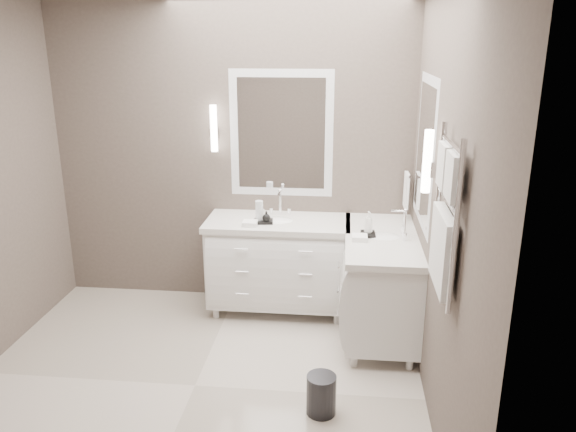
# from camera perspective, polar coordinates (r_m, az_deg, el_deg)

# --- Properties ---
(floor) EXTENTS (3.20, 3.00, 0.01)m
(floor) POSITION_cam_1_polar(r_m,az_deg,el_deg) (4.20, -9.42, -16.68)
(floor) COLOR beige
(floor) RESTS_ON ground
(wall_back) EXTENTS (3.20, 0.01, 2.70)m
(wall_back) POSITION_cam_1_polar(r_m,az_deg,el_deg) (5.04, -5.78, 6.15)
(wall_back) COLOR #524842
(wall_back) RESTS_ON floor
(wall_front) EXTENTS (3.20, 0.01, 2.70)m
(wall_front) POSITION_cam_1_polar(r_m,az_deg,el_deg) (2.31, -20.87, -9.10)
(wall_front) COLOR #524842
(wall_front) RESTS_ON floor
(wall_right) EXTENTS (0.01, 3.00, 2.70)m
(wall_right) POSITION_cam_1_polar(r_m,az_deg,el_deg) (3.53, 15.43, 0.61)
(wall_right) COLOR #524842
(wall_right) RESTS_ON floor
(vanity_back) EXTENTS (1.24, 0.59, 0.97)m
(vanity_back) POSITION_cam_1_polar(r_m,az_deg,el_deg) (4.95, -0.99, -4.43)
(vanity_back) COLOR white
(vanity_back) RESTS_ON floor
(vanity_right) EXTENTS (0.59, 1.24, 0.97)m
(vanity_right) POSITION_cam_1_polar(r_m,az_deg,el_deg) (4.63, 9.40, -6.29)
(vanity_right) COLOR white
(vanity_right) RESTS_ON floor
(mirror_back) EXTENTS (0.90, 0.02, 1.10)m
(mirror_back) POSITION_cam_1_polar(r_m,az_deg,el_deg) (4.92, -0.69, 8.32)
(mirror_back) COLOR white
(mirror_back) RESTS_ON wall_back
(mirror_right) EXTENTS (0.02, 0.90, 1.10)m
(mirror_right) POSITION_cam_1_polar(r_m,az_deg,el_deg) (4.25, 13.75, 6.35)
(mirror_right) COLOR white
(mirror_right) RESTS_ON wall_right
(sconce_back) EXTENTS (0.06, 0.06, 0.40)m
(sconce_back) POSITION_cam_1_polar(r_m,az_deg,el_deg) (4.95, -7.55, 8.73)
(sconce_back) COLOR white
(sconce_back) RESTS_ON wall_back
(sconce_right) EXTENTS (0.06, 0.06, 0.40)m
(sconce_right) POSITION_cam_1_polar(r_m,az_deg,el_deg) (3.67, 13.97, 5.28)
(sconce_right) COLOR white
(sconce_right) RESTS_ON wall_right
(towel_bar_corner) EXTENTS (0.03, 0.22, 0.30)m
(towel_bar_corner) POSITION_cam_1_polar(r_m,az_deg,el_deg) (4.88, 11.94, 2.65)
(towel_bar_corner) COLOR white
(towel_bar_corner) RESTS_ON wall_right
(towel_ladder) EXTENTS (0.06, 0.58, 0.90)m
(towel_ladder) POSITION_cam_1_polar(r_m,az_deg,el_deg) (3.13, 15.64, -0.74)
(towel_ladder) COLOR white
(towel_ladder) RESTS_ON wall_right
(waste_bin) EXTENTS (0.22, 0.22, 0.27)m
(waste_bin) POSITION_cam_1_polar(r_m,az_deg,el_deg) (3.83, 3.40, -17.65)
(waste_bin) COLOR black
(waste_bin) RESTS_ON floor
(amenity_tray_back) EXTENTS (0.17, 0.14, 0.02)m
(amenity_tray_back) POSITION_cam_1_polar(r_m,az_deg,el_deg) (4.76, -2.51, -0.55)
(amenity_tray_back) COLOR black
(amenity_tray_back) RESTS_ON vanity_back
(amenity_tray_right) EXTENTS (0.12, 0.15, 0.02)m
(amenity_tray_right) POSITION_cam_1_polar(r_m,az_deg,el_deg) (4.50, 8.14, -1.82)
(amenity_tray_right) COLOR black
(amenity_tray_right) RESTS_ON vanity_right
(water_bottle) EXTENTS (0.09, 0.09, 0.19)m
(water_bottle) POSITION_cam_1_polar(r_m,az_deg,el_deg) (4.75, -2.94, 0.45)
(water_bottle) COLOR silver
(water_bottle) RESTS_ON vanity_back
(soap_bottle_a) EXTENTS (0.07, 0.07, 0.13)m
(soap_bottle_a) POSITION_cam_1_polar(r_m,az_deg,el_deg) (4.76, -2.85, 0.40)
(soap_bottle_a) COLOR white
(soap_bottle_a) RESTS_ON amenity_tray_back
(soap_bottle_b) EXTENTS (0.09, 0.09, 0.09)m
(soap_bottle_b) POSITION_cam_1_polar(r_m,az_deg,el_deg) (4.71, -2.21, -0.03)
(soap_bottle_b) COLOR black
(soap_bottle_b) RESTS_ON amenity_tray_back
(soap_bottle_c) EXTENTS (0.08, 0.09, 0.17)m
(soap_bottle_c) POSITION_cam_1_polar(r_m,az_deg,el_deg) (4.46, 8.19, -0.64)
(soap_bottle_c) COLOR white
(soap_bottle_c) RESTS_ON amenity_tray_right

